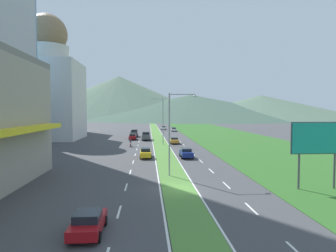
{
  "coord_description": "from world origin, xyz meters",
  "views": [
    {
      "loc": [
        -2.92,
        -27.44,
        7.6
      ],
      "look_at": [
        1.25,
        32.05,
        4.49
      ],
      "focal_mm": 30.98,
      "sensor_mm": 36.0,
      "label": 1
    }
  ],
  "objects_px": {
    "street_lamp_near": "(173,128)",
    "car_1": "(186,153)",
    "billboard_roadside": "(318,140)",
    "car_5": "(164,128)",
    "motorcycle_rider": "(131,143)",
    "car_6": "(133,137)",
    "pickup_truck_1": "(146,136)",
    "car_3": "(174,129)",
    "pickup_truck_0": "(134,133)",
    "car_2": "(88,222)",
    "car_0": "(174,140)",
    "car_4": "(146,153)",
    "street_lamp_mid": "(162,118)"
  },
  "relations": [
    {
      "from": "car_6",
      "to": "pickup_truck_1",
      "type": "bearing_deg",
      "value": -106.47
    },
    {
      "from": "street_lamp_near",
      "to": "motorcycle_rider",
      "type": "height_order",
      "value": "street_lamp_near"
    },
    {
      "from": "car_5",
      "to": "car_0",
      "type": "bearing_deg",
      "value": -0.25
    },
    {
      "from": "car_1",
      "to": "car_3",
      "type": "bearing_deg",
      "value": 176.74
    },
    {
      "from": "car_0",
      "to": "pickup_truck_0",
      "type": "relative_size",
      "value": 0.82
    },
    {
      "from": "car_6",
      "to": "motorcycle_rider",
      "type": "height_order",
      "value": "motorcycle_rider"
    },
    {
      "from": "car_1",
      "to": "car_6",
      "type": "xyz_separation_m",
      "value": [
        -10.25,
        30.28,
        0.01
      ]
    },
    {
      "from": "billboard_roadside",
      "to": "pickup_truck_0",
      "type": "xyz_separation_m",
      "value": [
        -20.3,
        59.24,
        -3.78
      ]
    },
    {
      "from": "billboard_roadside",
      "to": "car_4",
      "type": "distance_m",
      "value": 26.54
    },
    {
      "from": "motorcycle_rider",
      "to": "billboard_roadside",
      "type": "bearing_deg",
      "value": -150.29
    },
    {
      "from": "car_5",
      "to": "pickup_truck_0",
      "type": "height_order",
      "value": "pickup_truck_0"
    },
    {
      "from": "car_0",
      "to": "car_3",
      "type": "distance_m",
      "value": 40.21
    },
    {
      "from": "street_lamp_near",
      "to": "billboard_roadside",
      "type": "height_order",
      "value": "street_lamp_near"
    },
    {
      "from": "pickup_truck_0",
      "to": "pickup_truck_1",
      "type": "xyz_separation_m",
      "value": [
        3.53,
        -10.15,
        0.0
      ]
    },
    {
      "from": "billboard_roadside",
      "to": "pickup_truck_1",
      "type": "xyz_separation_m",
      "value": [
        -16.77,
        49.1,
        -3.78
      ]
    },
    {
      "from": "billboard_roadside",
      "to": "car_5",
      "type": "distance_m",
      "value": 90.49
    },
    {
      "from": "car_5",
      "to": "motorcycle_rider",
      "type": "height_order",
      "value": "motorcycle_rider"
    },
    {
      "from": "car_3",
      "to": "car_5",
      "type": "height_order",
      "value": "car_5"
    },
    {
      "from": "street_lamp_mid",
      "to": "billboard_roadside",
      "type": "relative_size",
      "value": 1.6
    },
    {
      "from": "car_0",
      "to": "car_3",
      "type": "relative_size",
      "value": 1.09
    },
    {
      "from": "car_4",
      "to": "car_6",
      "type": "bearing_deg",
      "value": 7.0
    },
    {
      "from": "street_lamp_near",
      "to": "billboard_roadside",
      "type": "xyz_separation_m",
      "value": [
        13.43,
        -6.72,
        -0.82
      ]
    },
    {
      "from": "street_lamp_mid",
      "to": "motorcycle_rider",
      "type": "distance_m",
      "value": 9.09
    },
    {
      "from": "car_2",
      "to": "street_lamp_mid",
      "type": "bearing_deg",
      "value": -8.31
    },
    {
      "from": "car_0",
      "to": "car_6",
      "type": "bearing_deg",
      "value": -134.51
    },
    {
      "from": "car_1",
      "to": "car_2",
      "type": "height_order",
      "value": "car_1"
    },
    {
      "from": "car_3",
      "to": "pickup_truck_0",
      "type": "bearing_deg",
      "value": -33.09
    },
    {
      "from": "street_lamp_mid",
      "to": "car_3",
      "type": "relative_size",
      "value": 2.59
    },
    {
      "from": "car_6",
      "to": "pickup_truck_1",
      "type": "distance_m",
      "value": 3.7
    },
    {
      "from": "car_2",
      "to": "street_lamp_near",
      "type": "bearing_deg",
      "value": -22.94
    },
    {
      "from": "car_3",
      "to": "car_6",
      "type": "relative_size",
      "value": 0.85
    },
    {
      "from": "street_lamp_mid",
      "to": "car_0",
      "type": "distance_m",
      "value": 6.35
    },
    {
      "from": "car_3",
      "to": "car_2",
      "type": "bearing_deg",
      "value": -8.54
    },
    {
      "from": "car_0",
      "to": "car_4",
      "type": "relative_size",
      "value": 0.93
    },
    {
      "from": "pickup_truck_0",
      "to": "pickup_truck_1",
      "type": "height_order",
      "value": "same"
    },
    {
      "from": "billboard_roadside",
      "to": "car_5",
      "type": "bearing_deg",
      "value": 96.32
    },
    {
      "from": "car_0",
      "to": "car_1",
      "type": "relative_size",
      "value": 1.0
    },
    {
      "from": "billboard_roadside",
      "to": "car_6",
      "type": "distance_m",
      "value": 54.25
    },
    {
      "from": "billboard_roadside",
      "to": "car_6",
      "type": "xyz_separation_m",
      "value": [
        -20.31,
        50.14,
        -3.97
      ]
    },
    {
      "from": "car_1",
      "to": "car_6",
      "type": "relative_size",
      "value": 0.93
    },
    {
      "from": "street_lamp_mid",
      "to": "car_3",
      "type": "xyz_separation_m",
      "value": [
        6.52,
        42.18,
        -5.19
      ]
    },
    {
      "from": "street_lamp_near",
      "to": "car_3",
      "type": "bearing_deg",
      "value": 84.71
    },
    {
      "from": "car_3",
      "to": "pickup_truck_0",
      "type": "distance_m",
      "value": 25.04
    },
    {
      "from": "street_lamp_near",
      "to": "car_1",
      "type": "bearing_deg",
      "value": 75.64
    },
    {
      "from": "car_1",
      "to": "pickup_truck_0",
      "type": "bearing_deg",
      "value": -165.43
    },
    {
      "from": "car_4",
      "to": "motorcycle_rider",
      "type": "distance_m",
      "value": 15.02
    },
    {
      "from": "street_lamp_mid",
      "to": "car_0",
      "type": "relative_size",
      "value": 2.37
    },
    {
      "from": "street_lamp_mid",
      "to": "pickup_truck_0",
      "type": "height_order",
      "value": "street_lamp_mid"
    },
    {
      "from": "car_2",
      "to": "pickup_truck_0",
      "type": "height_order",
      "value": "pickup_truck_0"
    },
    {
      "from": "car_3",
      "to": "car_4",
      "type": "distance_m",
      "value": 60.76
    }
  ]
}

